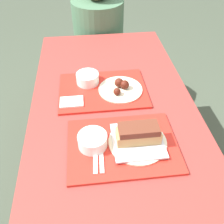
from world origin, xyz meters
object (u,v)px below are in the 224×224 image
(brisket_sandwich_plate, at_px, (138,137))
(bowl_coleslaw_far, at_px, (88,78))
(person_seated_across, at_px, (98,27))
(bowl_coleslaw_near, at_px, (93,140))
(wings_plate_far, at_px, (121,88))
(tray_far, at_px, (103,90))
(tray_near, at_px, (122,145))

(brisket_sandwich_plate, relative_size, bowl_coleslaw_far, 2.03)
(bowl_coleslaw_far, relative_size, person_seated_across, 0.17)
(bowl_coleslaw_far, bearing_deg, bowl_coleslaw_near, -89.87)
(wings_plate_far, bearing_deg, bowl_coleslaw_far, 152.89)
(tray_far, height_order, bowl_coleslaw_near, bowl_coleslaw_near)
(tray_near, relative_size, wings_plate_far, 1.99)
(brisket_sandwich_plate, height_order, bowl_coleslaw_far, brisket_sandwich_plate)
(tray_near, height_order, wings_plate_far, wings_plate_far)
(tray_near, xyz_separation_m, tray_far, (-0.05, 0.38, 0.00))
(tray_near, relative_size, bowl_coleslaw_near, 3.79)
(tray_near, relative_size, person_seated_across, 0.66)
(tray_far, relative_size, bowl_coleslaw_far, 3.79)
(tray_near, relative_size, tray_far, 1.00)
(wings_plate_far, distance_m, person_seated_across, 0.90)
(bowl_coleslaw_far, bearing_deg, brisket_sandwich_plate, -67.41)
(bowl_coleslaw_near, relative_size, wings_plate_far, 0.53)
(tray_near, distance_m, brisket_sandwich_plate, 0.07)
(tray_near, xyz_separation_m, brisket_sandwich_plate, (0.06, 0.00, 0.04))
(tray_far, bearing_deg, bowl_coleslaw_far, 137.64)
(bowl_coleslaw_near, bearing_deg, tray_near, -5.22)
(bowl_coleslaw_near, height_order, bowl_coleslaw_far, same)
(bowl_coleslaw_far, bearing_deg, tray_far, -42.36)
(brisket_sandwich_plate, height_order, person_seated_across, person_seated_across)
(wings_plate_far, bearing_deg, bowl_coleslaw_near, -114.92)
(bowl_coleslaw_far, bearing_deg, wings_plate_far, -27.11)
(wings_plate_far, relative_size, person_seated_across, 0.33)
(tray_far, distance_m, wings_plate_far, 0.09)
(brisket_sandwich_plate, distance_m, bowl_coleslaw_far, 0.48)
(tray_near, height_order, bowl_coleslaw_far, bowl_coleslaw_far)
(brisket_sandwich_plate, distance_m, person_seated_across, 1.26)
(tray_near, bearing_deg, wings_plate_far, 83.23)
(tray_far, bearing_deg, wings_plate_far, -10.44)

